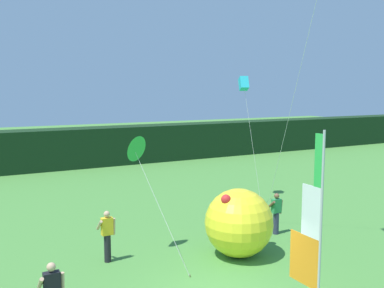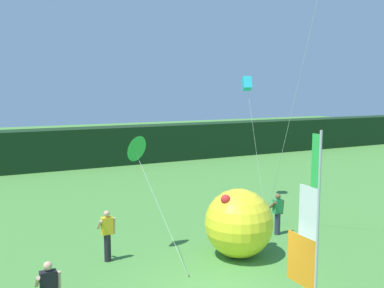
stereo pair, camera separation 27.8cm
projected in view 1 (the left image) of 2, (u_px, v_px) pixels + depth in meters
name	position (u px, v px, depth m)	size (l,w,h in m)	color
distant_treeline	(53.00, 149.00, 30.39)	(80.00, 2.40, 2.78)	black
banner_flag	(311.00, 231.00, 10.22)	(0.06, 1.03, 4.64)	#B7B7BC
person_near_banner	(276.00, 212.00, 16.68)	(0.55, 0.48, 1.60)	#2D334C
person_far_left	(107.00, 235.00, 13.96)	(0.55, 0.48, 1.69)	black
inflatable_balloon	(239.00, 223.00, 14.43)	(2.28, 2.28, 2.28)	yellow
kite_cyan_box_0	(244.00, 84.00, 21.29)	(0.60, 1.98, 6.19)	brown
kite_green_delta_1	(133.00, 148.00, 14.41)	(1.26, 3.08, 4.10)	brown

